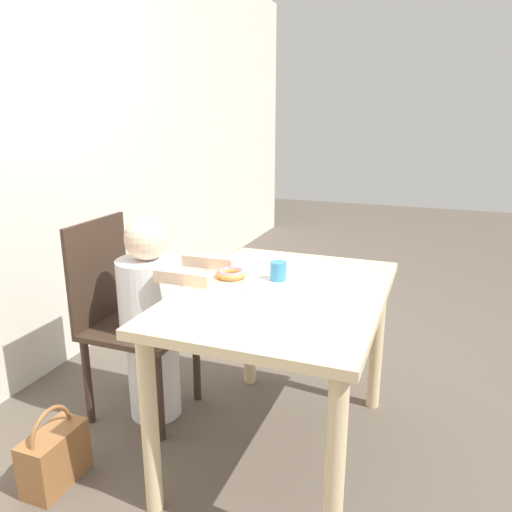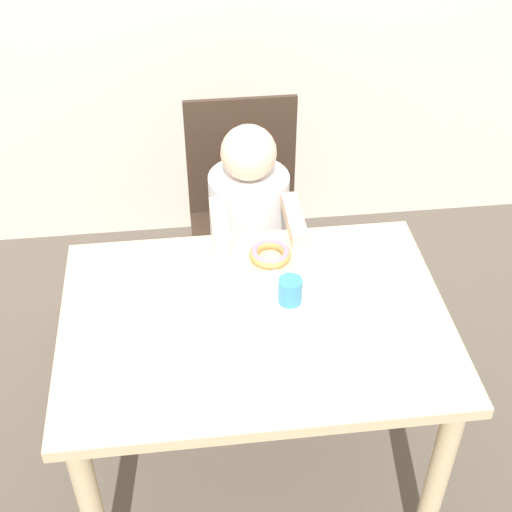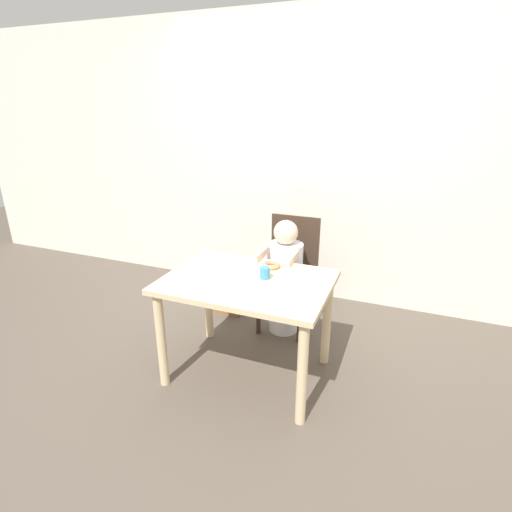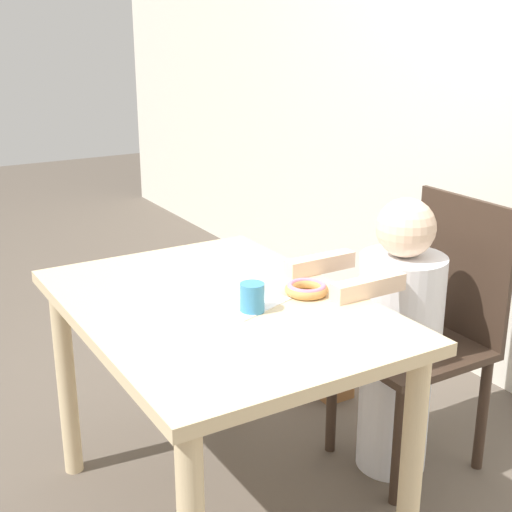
% 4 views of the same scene
% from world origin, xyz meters
% --- Properties ---
extents(dining_table, '(1.05, 0.75, 0.70)m').
position_xyz_m(dining_table, '(0.00, 0.00, 0.59)').
color(dining_table, beige).
rests_on(dining_table, ground_plane).
extents(chair, '(0.40, 0.43, 0.90)m').
position_xyz_m(chair, '(0.05, 0.75, 0.46)').
color(chair, '#38281E').
rests_on(chair, ground_plane).
extents(child_figure, '(0.28, 0.49, 0.93)m').
position_xyz_m(child_figure, '(0.05, 0.62, 0.46)').
color(child_figure, white).
rests_on(child_figure, ground_plane).
extents(donut, '(0.12, 0.12, 0.03)m').
position_xyz_m(donut, '(0.07, 0.24, 0.72)').
color(donut, tan).
rests_on(donut, dining_table).
extents(napkin, '(0.26, 0.26, 0.00)m').
position_xyz_m(napkin, '(0.02, 0.06, 0.71)').
color(napkin, white).
rests_on(napkin, dining_table).
extents(handbag, '(0.25, 0.13, 0.32)m').
position_xyz_m(handbag, '(-0.48, 0.73, 0.12)').
color(handbag, brown).
rests_on(handbag, ground_plane).
extents(cup, '(0.07, 0.07, 0.08)m').
position_xyz_m(cup, '(0.10, 0.05, 0.74)').
color(cup, teal).
rests_on(cup, dining_table).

